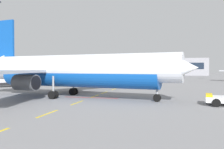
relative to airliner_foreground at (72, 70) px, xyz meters
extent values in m
cube|color=yellow|center=(2.85, -12.42, -3.95)|extent=(0.24, 4.00, 0.01)
cube|color=yellow|center=(2.85, -5.17, -3.95)|extent=(0.24, 4.00, 0.01)
cube|color=yellow|center=(2.85, 1.76, -3.95)|extent=(0.24, 4.00, 0.01)
cube|color=yellow|center=(2.85, 7.39, -3.95)|extent=(0.24, 4.00, 0.01)
cube|color=yellow|center=(2.85, 14.49, -3.95)|extent=(0.24, 4.00, 0.01)
cube|color=yellow|center=(2.85, 20.40, -3.95)|extent=(0.24, 4.00, 0.01)
cube|color=yellow|center=(2.85, 26.99, -3.95)|extent=(0.24, 4.00, 0.01)
cube|color=yellow|center=(2.85, 34.33, -3.95)|extent=(0.24, 4.00, 0.01)
cube|color=yellow|center=(2.85, 41.18, -3.95)|extent=(0.24, 4.00, 0.01)
cube|color=yellow|center=(2.85, 48.32, -3.95)|extent=(0.24, 4.00, 0.01)
cube|color=yellow|center=(2.85, 54.78, -3.95)|extent=(0.24, 4.00, 0.01)
cube|color=yellow|center=(2.85, 60.49, -3.95)|extent=(0.24, 4.00, 0.01)
cube|color=yellow|center=(2.85, 67.21, -3.95)|extent=(0.24, 4.00, 0.01)
cube|color=#B21414|center=(2.85, 0.10, -3.95)|extent=(8.00, 0.40, 0.01)
cylinder|color=silver|center=(0.58, -0.09, 0.35)|extent=(30.32, 8.63, 3.80)
cylinder|color=#0F479E|center=(0.58, -0.09, -0.69)|extent=(24.74, 7.42, 3.50)
cone|color=silver|center=(15.43, -2.53, 0.35)|extent=(4.06, 4.24, 3.72)
cube|color=#192333|center=(14.39, -2.36, 1.02)|extent=(2.04, 3.07, 0.60)
cube|color=#0F479E|center=(-13.24, 2.17, 5.25)|extent=(4.40, 1.07, 6.00)
cube|color=silver|center=(-13.41, 5.44, 1.11)|extent=(4.19, 6.83, 0.24)
cube|color=#B7BCC6|center=(-1.97, 8.94, -0.12)|extent=(12.35, 17.22, 0.36)
cube|color=#B7BCC6|center=(-4.72, -7.84, -0.12)|extent=(7.67, 17.57, 0.36)
cylinder|color=#4C4F54|center=(-2.60, 6.00, -1.57)|extent=(3.50, 2.59, 2.10)
cylinder|color=black|center=(-1.02, 5.74, -1.57)|extent=(0.41, 1.78, 1.79)
cylinder|color=#4C4F54|center=(-4.38, -4.85, -1.57)|extent=(3.50, 2.59, 2.10)
cylinder|color=black|center=(-2.81, -5.11, -1.57)|extent=(0.41, 1.78, 1.79)
cylinder|color=gray|center=(12.32, -2.02, -2.12)|extent=(0.28, 0.28, 2.67)
cylinder|color=black|center=(12.32, -2.02, -3.45)|extent=(1.02, 0.44, 0.99)
cylinder|color=gray|center=(-0.98, 2.79, -2.09)|extent=(0.28, 0.28, 2.61)
cylinder|color=black|center=(-0.92, 3.14, -3.40)|extent=(1.14, 0.52, 1.10)
cylinder|color=black|center=(-1.03, 2.45, -3.40)|extent=(1.14, 0.52, 1.10)
cylinder|color=gray|center=(-1.82, -2.34, -2.09)|extent=(0.28, 0.28, 2.61)
cylinder|color=black|center=(-1.76, -1.99, -3.40)|extent=(1.14, 0.52, 1.10)
cylinder|color=black|center=(-1.87, -2.68, -3.40)|extent=(1.14, 0.52, 1.10)
cube|color=yellow|center=(18.29, -3.09, -2.83)|extent=(1.02, 2.59, 0.24)
cylinder|color=black|center=(18.82, -4.57, -3.50)|extent=(0.94, 0.51, 0.90)
cylinder|color=black|center=(19.18, -1.80, -3.50)|extent=(0.94, 0.51, 0.90)
cylinder|color=white|center=(-33.77, 76.81, -0.39)|extent=(17.57, 21.72, 3.14)
cylinder|color=maroon|center=(-33.77, 76.81, -1.26)|extent=(14.57, 17.88, 2.89)
cone|color=white|center=(-26.23, 66.90, -0.39)|extent=(4.20, 4.17, 3.08)
cone|color=white|center=(-41.65, 87.18, 0.00)|extent=(4.23, 4.38, 2.67)
cube|color=#192333|center=(-26.76, 67.59, 0.16)|extent=(2.68, 2.48, 0.50)
cube|color=maroon|center=(-40.78, 86.02, 3.66)|extent=(2.44, 3.08, 4.96)
cube|color=white|center=(-39.02, 88.09, 0.24)|extent=(5.82, 5.31, 0.20)
cube|color=white|center=(-43.24, 84.88, 0.24)|extent=(5.82, 5.31, 0.20)
cube|color=#B7BCC6|center=(-30.16, 83.68, -0.79)|extent=(14.60, 8.11, 0.30)
cube|color=#B7BCC6|center=(-41.36, 75.17, -0.79)|extent=(11.07, 13.92, 0.30)
cylinder|color=#4C4F54|center=(-32.21, 82.27, -1.99)|extent=(2.98, 3.16, 1.74)
cylinder|color=black|center=(-31.41, 81.22, -1.99)|extent=(1.24, 0.97, 1.48)
cylinder|color=#4C4F54|center=(-39.46, 76.77, -1.99)|extent=(2.98, 3.16, 1.74)
cylinder|color=black|center=(-38.65, 75.71, -1.99)|extent=(1.24, 0.97, 1.48)
cylinder|color=gray|center=(-27.81, 68.97, -2.44)|extent=(0.23, 0.23, 2.20)
cylinder|color=black|center=(-27.81, 68.97, -3.54)|extent=(0.68, 0.79, 0.82)
cylinder|color=gray|center=(-33.06, 79.42, -2.42)|extent=(0.23, 0.23, 2.16)
cylinder|color=black|center=(-32.83, 79.60, -3.49)|extent=(0.78, 0.90, 0.91)
cylinder|color=black|center=(-33.29, 79.25, -3.49)|extent=(0.78, 0.90, 0.91)
cylinder|color=gray|center=(-36.48, 76.82, -2.42)|extent=(0.23, 0.23, 2.16)
cylinder|color=black|center=(-36.25, 77.00, -3.49)|extent=(0.78, 0.90, 0.91)
cylinder|color=black|center=(-36.71, 76.64, -3.49)|extent=(0.78, 0.90, 0.91)
cube|color=black|center=(-22.81, 14.49, -3.21)|extent=(5.96, 7.12, 0.60)
cube|color=maroon|center=(-21.49, 16.38, -2.36)|extent=(3.25, 3.27, 1.10)
cube|color=#192333|center=(-20.84, 17.33, -2.26)|extent=(1.61, 1.14, 0.64)
cube|color=silver|center=(-23.36, 13.68, -1.86)|extent=(4.68, 5.28, 2.10)
cylinder|color=black|center=(-22.52, 17.01, -3.47)|extent=(0.78, 0.95, 0.96)
cylinder|color=black|center=(-20.54, 15.64, -3.47)|extent=(0.78, 0.95, 0.96)
cube|color=black|center=(-13.60, 20.91, -3.21)|extent=(7.04, 6.11, 0.60)
cube|color=yellow|center=(-11.75, 19.52, -2.36)|extent=(3.29, 3.27, 1.10)
cube|color=#192333|center=(-10.83, 18.84, -2.26)|extent=(1.20, 1.57, 0.64)
cube|color=#B7BCC6|center=(-14.39, 21.49, -1.86)|extent=(5.25, 4.77, 2.10)
cylinder|color=black|center=(-11.09, 20.53, -3.47)|extent=(0.94, 0.80, 0.96)
cylinder|color=black|center=(-12.53, 18.60, -3.47)|extent=(0.94, 0.80, 0.96)
cylinder|color=black|center=(-14.68, 23.21, -3.47)|extent=(0.94, 0.80, 0.96)
cylinder|color=black|center=(-16.12, 21.29, -3.47)|extent=(0.94, 0.80, 0.96)
cube|color=gray|center=(0.95, 127.16, 1.27)|extent=(70.22, 24.73, 10.45)
cube|color=#192333|center=(0.95, 114.74, 1.80)|extent=(64.60, 0.12, 3.76)
cube|color=gray|center=(11.48, 127.16, 7.30)|extent=(6.00, 5.00, 1.60)
camera|label=1|loc=(13.84, -32.38, 0.25)|focal=38.20mm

